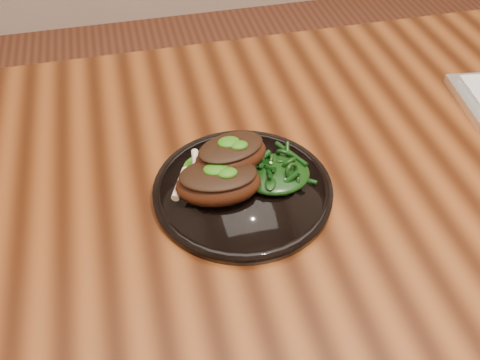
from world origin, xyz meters
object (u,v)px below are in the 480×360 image
Objects in this scene: desk at (390,193)px; plate at (243,190)px; greens_heap at (276,171)px; lamb_chop_front at (218,182)px.

desk is 0.27m from plate.
greens_heap is (-0.21, -0.02, 0.11)m from desk.
lamb_chop_front is 0.09m from greens_heap.
greens_heap is at bearing 5.19° from plate.
desk is at bearing 6.23° from lamb_chop_front.
desk is 12.66× the size of lamb_chop_front.
plate reaches higher than desk.
lamb_chop_front is 1.32× the size of greens_heap.
lamb_chop_front is (-0.04, -0.01, 0.03)m from plate.
plate is 1.99× the size of lamb_chop_front.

